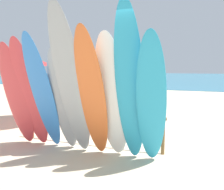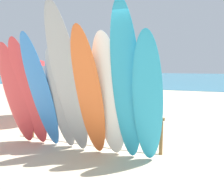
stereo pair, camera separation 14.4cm
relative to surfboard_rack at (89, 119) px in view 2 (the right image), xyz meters
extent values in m
plane|color=beige|center=(0.00, 14.00, -0.58)|extent=(60.00, 60.00, 0.00)
cube|color=teal|center=(0.00, 32.17, -0.57)|extent=(60.00, 40.00, 0.02)
cylinder|color=brown|center=(-1.54, 0.00, -0.23)|extent=(0.07, 0.07, 0.70)
cylinder|color=brown|center=(1.54, 0.00, -0.23)|extent=(0.07, 0.07, 0.70)
cylinder|color=brown|center=(0.00, 0.00, 0.12)|extent=(3.20, 0.06, 0.06)
ellipsoid|color=#D13D42|center=(-1.38, -0.62, 0.51)|extent=(0.59, 0.77, 2.17)
ellipsoid|color=#D13D42|center=(-1.05, -0.62, 0.55)|extent=(0.59, 0.82, 2.25)
ellipsoid|color=#337AD1|center=(-0.68, -0.69, 0.58)|extent=(0.49, 0.97, 2.31)
ellipsoid|color=#999EA3|center=(-0.31, -0.58, 0.44)|extent=(0.49, 0.78, 2.03)
ellipsoid|color=#999EA3|center=(0.03, -0.84, 0.78)|extent=(0.57, 1.16, 2.72)
ellipsoid|color=orange|center=(0.40, -0.76, 0.60)|extent=(0.54, 1.03, 2.35)
ellipsoid|color=white|center=(0.72, -0.62, 0.55)|extent=(0.57, 0.81, 2.27)
ellipsoid|color=#289EC6|center=(1.07, -0.73, 0.77)|extent=(0.52, 0.98, 2.69)
ellipsoid|color=#289EC6|center=(1.42, -0.73, 0.54)|extent=(0.58, 1.01, 2.23)
cylinder|color=tan|center=(-0.70, 2.77, -0.18)|extent=(0.12, 0.12, 0.79)
cylinder|color=tan|center=(-0.39, 2.67, -0.18)|extent=(0.12, 0.12, 0.79)
cube|color=#2D4CB2|center=(-0.55, 2.72, 0.15)|extent=(0.42, 0.26, 0.19)
cube|color=silver|center=(-0.55, 2.72, 0.52)|extent=(0.45, 0.33, 0.62)
sphere|color=tan|center=(-0.55, 2.72, 0.94)|extent=(0.22, 0.22, 0.22)
cylinder|color=tan|center=(-0.79, 2.81, 0.55)|extent=(0.10, 0.10, 0.55)
cylinder|color=tan|center=(-0.30, 2.64, 0.55)|extent=(0.10, 0.10, 0.55)
cylinder|color=tan|center=(-0.13, 7.58, -0.18)|extent=(0.12, 0.12, 0.80)
cylinder|color=tan|center=(-0.03, 7.26, -0.18)|extent=(0.12, 0.12, 0.80)
cube|color=#DB333D|center=(-0.08, 7.42, 0.16)|extent=(0.43, 0.26, 0.19)
cube|color=black|center=(-0.08, 7.42, 0.53)|extent=(0.33, 0.46, 0.63)
sphere|color=tan|center=(-0.08, 7.42, 0.96)|extent=(0.23, 0.23, 0.23)
cylinder|color=tan|center=(-0.16, 7.67, 0.57)|extent=(0.10, 0.10, 0.56)
cylinder|color=tan|center=(0.00, 7.17, 0.57)|extent=(0.10, 0.10, 0.56)
cylinder|color=#9E704C|center=(-1.50, 5.66, -0.22)|extent=(0.11, 0.11, 0.72)
cylinder|color=#9E704C|center=(-1.75, 5.83, -0.22)|extent=(0.11, 0.11, 0.72)
cube|color=black|center=(-1.63, 5.75, 0.09)|extent=(0.39, 0.24, 0.17)
cube|color=#33A36B|center=(-1.63, 5.75, 0.43)|extent=(0.42, 0.37, 0.56)
sphere|color=#9E704C|center=(-1.63, 5.75, 0.81)|extent=(0.20, 0.20, 0.20)
cylinder|color=#9E704C|center=(-1.43, 5.61, 0.46)|extent=(0.09, 0.09, 0.50)
cylinder|color=#9E704C|center=(-1.83, 5.88, 0.46)|extent=(0.09, 0.09, 0.50)
cylinder|color=#B7B7BC|center=(-4.10, 2.69, -0.44)|extent=(0.02, 0.02, 0.28)
cylinder|color=#B7B7BC|center=(-3.72, 2.52, -0.44)|extent=(0.02, 0.02, 0.28)
cylinder|color=#B7B7BC|center=(-3.95, 3.04, -0.44)|extent=(0.02, 0.02, 0.28)
cylinder|color=#B7B7BC|center=(-3.57, 2.87, -0.44)|extent=(0.02, 0.02, 0.28)
cube|color=red|center=(-3.83, 2.78, -0.28)|extent=(0.64, 0.61, 0.03)
cube|color=red|center=(-3.71, 3.07, -0.01)|extent=(0.54, 0.39, 0.53)
cylinder|color=silver|center=(-2.70, 1.06, 0.41)|extent=(0.04, 0.04, 1.97)
cone|color=red|center=(-2.70, 1.06, 1.31)|extent=(2.00, 2.00, 0.35)
ellipsoid|color=teal|center=(-7.66, 15.97, -0.41)|extent=(4.78, 1.04, 0.38)
camera|label=1|loc=(2.05, -4.32, 1.12)|focal=36.37mm
camera|label=2|loc=(2.18, -4.27, 1.12)|focal=36.37mm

